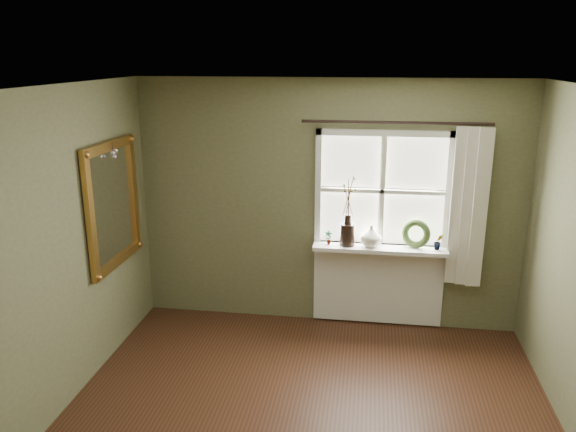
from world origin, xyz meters
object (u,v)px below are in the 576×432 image
(cream_vase, at_px, (371,236))
(gilt_mirror, at_px, (113,204))
(wreath, at_px, (416,237))
(dark_jug, at_px, (347,235))

(cream_vase, height_order, gilt_mirror, gilt_mirror)
(wreath, bearing_deg, dark_jug, -157.77)
(dark_jug, height_order, cream_vase, dark_jug)
(dark_jug, bearing_deg, gilt_mirror, -162.15)
(cream_vase, xyz_separation_m, gilt_mirror, (-2.42, -0.70, 0.43))
(wreath, bearing_deg, cream_vase, -156.00)
(dark_jug, xyz_separation_m, wreath, (0.69, 0.04, -0.00))
(wreath, relative_size, gilt_mirror, 0.25)
(wreath, xyz_separation_m, gilt_mirror, (-2.87, -0.74, 0.43))
(dark_jug, bearing_deg, wreath, 3.31)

